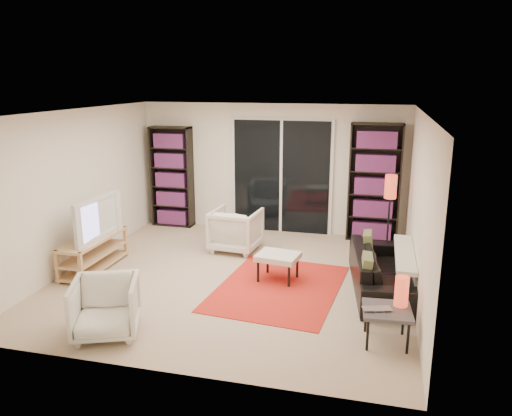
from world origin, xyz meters
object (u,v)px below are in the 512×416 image
(bookshelf_left, at_px, (172,177))
(floor_lamp, at_px, (390,195))
(ottoman, at_px, (278,257))
(armchair_back, at_px, (236,230))
(tv_stand, at_px, (94,252))
(armchair_front, at_px, (106,308))
(sofa, at_px, (383,271))
(bookshelf_right, at_px, (374,183))
(side_table, at_px, (387,312))

(bookshelf_left, height_order, floor_lamp, bookshelf_left)
(ottoman, height_order, floor_lamp, floor_lamp)
(armchair_back, height_order, floor_lamp, floor_lamp)
(bookshelf_left, height_order, ottoman, bookshelf_left)
(armchair_back, height_order, ottoman, armchair_back)
(bookshelf_left, distance_m, tv_stand, 2.61)
(armchair_front, distance_m, floor_lamp, 4.60)
(sofa, bearing_deg, tv_stand, 85.63)
(floor_lamp, bearing_deg, ottoman, -139.80)
(sofa, bearing_deg, armchair_front, 116.05)
(bookshelf_left, distance_m, sofa, 4.69)
(tv_stand, height_order, armchair_back, armchair_back)
(bookshelf_right, height_order, armchair_back, bookshelf_right)
(bookshelf_right, distance_m, floor_lamp, 1.00)
(bookshelf_right, relative_size, side_table, 3.74)
(bookshelf_left, bearing_deg, sofa, -29.26)
(armchair_front, bearing_deg, side_table, -10.72)
(tv_stand, bearing_deg, armchair_back, 36.30)
(bookshelf_right, relative_size, sofa, 1.07)
(bookshelf_left, height_order, armchair_front, bookshelf_left)
(sofa, height_order, side_table, sofa)
(tv_stand, bearing_deg, sofa, 3.18)
(armchair_front, bearing_deg, armchair_back, 57.41)
(bookshelf_right, relative_size, ottoman, 3.26)
(armchair_front, bearing_deg, bookshelf_left, 81.75)
(bookshelf_right, distance_m, tv_stand, 4.86)
(bookshelf_left, bearing_deg, armchair_front, -76.75)
(bookshelf_left, xyz_separation_m, bookshelf_right, (3.85, -0.00, 0.07))
(bookshelf_left, bearing_deg, ottoman, -41.18)
(armchair_back, bearing_deg, tv_stand, 41.34)
(bookshelf_left, height_order, side_table, bookshelf_left)
(bookshelf_right, distance_m, sofa, 2.40)
(tv_stand, relative_size, floor_lamp, 0.99)
(sofa, xyz_separation_m, armchair_front, (-3.04, -2.02, 0.05))
(sofa, height_order, ottoman, sofa)
(armchair_front, relative_size, floor_lamp, 0.53)
(tv_stand, height_order, floor_lamp, floor_lamp)
(bookshelf_left, relative_size, armchair_back, 2.48)
(sofa, height_order, floor_lamp, floor_lamp)
(bookshelf_left, height_order, bookshelf_right, bookshelf_right)
(tv_stand, relative_size, ottoman, 2.12)
(tv_stand, bearing_deg, ottoman, 4.99)
(armchair_back, bearing_deg, sofa, 160.03)
(armchair_front, bearing_deg, bookshelf_right, 34.96)
(sofa, xyz_separation_m, armchair_back, (-2.42, 1.13, 0.07))
(bookshelf_right, xyz_separation_m, ottoman, (-1.27, -2.26, -0.70))
(sofa, relative_size, armchair_front, 2.69)
(sofa, bearing_deg, ottoman, 82.13)
(tv_stand, distance_m, floor_lamp, 4.68)
(bookshelf_right, xyz_separation_m, armchair_back, (-2.22, -1.14, -0.69))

